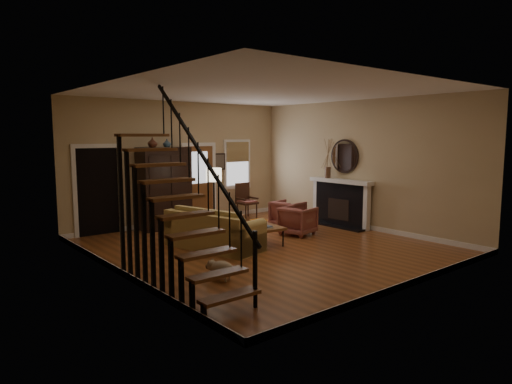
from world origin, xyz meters
TOP-DOWN VIEW (x-y plane):
  - room at (-0.41, 1.76)m, footprint 7.00×7.33m
  - staircase at (-2.78, -1.30)m, footprint 0.94×2.80m
  - fireplace at (3.13, 0.50)m, footprint 0.33×1.95m
  - armoire at (-0.70, 3.15)m, footprint 1.30×0.60m
  - vase_a at (-1.05, 3.05)m, footprint 0.24×0.24m
  - vase_b at (-0.65, 3.05)m, footprint 0.20×0.20m
  - sofa at (-0.91, 0.58)m, footprint 1.40×2.27m
  - coffee_table at (0.13, 0.26)m, footprint 0.76×1.16m
  - bowl at (0.18, 0.41)m, footprint 0.37×0.37m
  - books at (0.01, -0.04)m, footprint 0.20×0.27m
  - armchair_left at (1.41, 0.41)m, footprint 0.91×0.89m
  - armchair_right at (1.92, 1.30)m, footprint 0.87×0.85m
  - floor_lamp at (-0.21, 1.60)m, footprint 0.43×0.43m
  - side_chair at (1.85, 2.95)m, footprint 0.54×0.54m
  - dog at (-2.03, -1.31)m, footprint 0.42×0.53m

SIDE VIEW (x-z plane):
  - dog at x=-2.03m, z-range 0.00..0.34m
  - coffee_table at x=0.13m, z-range 0.00..0.42m
  - armchair_right at x=1.92m, z-range 0.00..0.69m
  - armchair_left at x=1.41m, z-range 0.00..0.69m
  - sofa at x=-0.91m, z-range 0.00..0.79m
  - books at x=0.01m, z-range 0.42..0.47m
  - bowl at x=0.18m, z-range 0.42..0.51m
  - side_chair at x=1.85m, z-range 0.00..1.02m
  - fireplace at x=3.13m, z-range -0.41..1.89m
  - floor_lamp at x=-0.21m, z-range 0.00..1.63m
  - armoire at x=-0.70m, z-range 0.00..2.10m
  - room at x=-0.41m, z-range -0.14..3.16m
  - staircase at x=-2.78m, z-range 0.00..3.20m
  - vase_b at x=-0.65m, z-range 2.10..2.31m
  - vase_a at x=-1.05m, z-range 2.10..2.35m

